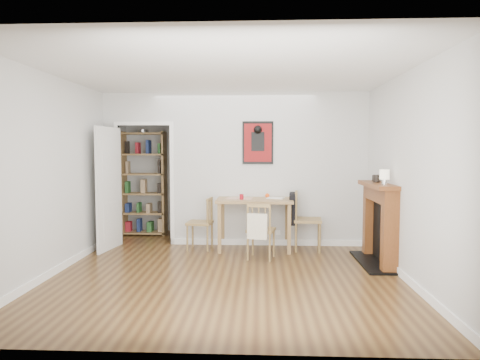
{
  "coord_description": "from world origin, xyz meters",
  "views": [
    {
      "loc": [
        0.43,
        -5.89,
        1.63
      ],
      "look_at": [
        0.13,
        0.6,
        1.17
      ],
      "focal_mm": 32.0,
      "sensor_mm": 36.0,
      "label": 1
    }
  ],
  "objects_px": {
    "chair_right": "(306,220)",
    "ceramic_jar_a": "(376,179)",
    "bookshelf": "(144,184)",
    "fireplace": "(380,221)",
    "mantel_lamp": "(384,175)",
    "dining_table": "(254,205)",
    "chair_front": "(261,230)",
    "orange_fruit": "(267,196)",
    "ceramic_jar_b": "(375,178)",
    "chair_left": "(200,223)",
    "red_glass": "(242,197)",
    "notebook": "(276,198)"
  },
  "relations": [
    {
      "from": "bookshelf",
      "to": "ceramic_jar_a",
      "type": "bearing_deg",
      "value": -25.23
    },
    {
      "from": "fireplace",
      "to": "notebook",
      "type": "height_order",
      "value": "fireplace"
    },
    {
      "from": "notebook",
      "to": "mantel_lamp",
      "type": "height_order",
      "value": "mantel_lamp"
    },
    {
      "from": "chair_left",
      "to": "orange_fruit",
      "type": "xyz_separation_m",
      "value": [
        1.11,
        0.21,
        0.44
      ]
    },
    {
      "from": "chair_front",
      "to": "notebook",
      "type": "xyz_separation_m",
      "value": [
        0.24,
        0.68,
        0.41
      ]
    },
    {
      "from": "bookshelf",
      "to": "chair_right",
      "type": "bearing_deg",
      "value": -21.43
    },
    {
      "from": "bookshelf",
      "to": "fireplace",
      "type": "distance_m",
      "value": 4.41
    },
    {
      "from": "fireplace",
      "to": "chair_front",
      "type": "bearing_deg",
      "value": 174.38
    },
    {
      "from": "mantel_lamp",
      "to": "dining_table",
      "type": "bearing_deg",
      "value": 146.9
    },
    {
      "from": "ceramic_jar_b",
      "to": "chair_front",
      "type": "bearing_deg",
      "value": -174.33
    },
    {
      "from": "mantel_lamp",
      "to": "ceramic_jar_b",
      "type": "distance_m",
      "value": 0.69
    },
    {
      "from": "chair_left",
      "to": "red_glass",
      "type": "bearing_deg",
      "value": -5.45
    },
    {
      "from": "chair_right",
      "to": "ceramic_jar_b",
      "type": "height_order",
      "value": "ceramic_jar_b"
    },
    {
      "from": "chair_left",
      "to": "chair_front",
      "type": "height_order",
      "value": "chair_left"
    },
    {
      "from": "notebook",
      "to": "mantel_lamp",
      "type": "xyz_separation_m",
      "value": [
        1.41,
        -1.19,
        0.45
      ]
    },
    {
      "from": "dining_table",
      "to": "mantel_lamp",
      "type": "xyz_separation_m",
      "value": [
        1.76,
        -1.15,
        0.55
      ]
    },
    {
      "from": "dining_table",
      "to": "chair_right",
      "type": "height_order",
      "value": "chair_right"
    },
    {
      "from": "fireplace",
      "to": "red_glass",
      "type": "xyz_separation_m",
      "value": [
        -2.02,
        0.68,
        0.26
      ]
    },
    {
      "from": "chair_front",
      "to": "chair_right",
      "type": "bearing_deg",
      "value": 38.99
    },
    {
      "from": "chair_front",
      "to": "fireplace",
      "type": "relative_size",
      "value": 0.68
    },
    {
      "from": "chair_front",
      "to": "ceramic_jar_b",
      "type": "relative_size",
      "value": 9.21
    },
    {
      "from": "orange_fruit",
      "to": "ceramic_jar_a",
      "type": "height_order",
      "value": "ceramic_jar_a"
    },
    {
      "from": "dining_table",
      "to": "ceramic_jar_a",
      "type": "xyz_separation_m",
      "value": [
        1.77,
        -0.71,
        0.48
      ]
    },
    {
      "from": "chair_right",
      "to": "chair_front",
      "type": "distance_m",
      "value": 0.95
    },
    {
      "from": "chair_right",
      "to": "orange_fruit",
      "type": "height_order",
      "value": "chair_right"
    },
    {
      "from": "fireplace",
      "to": "mantel_lamp",
      "type": "bearing_deg",
      "value": -98.65
    },
    {
      "from": "chair_right",
      "to": "bookshelf",
      "type": "height_order",
      "value": "bookshelf"
    },
    {
      "from": "dining_table",
      "to": "notebook",
      "type": "distance_m",
      "value": 0.37
    },
    {
      "from": "chair_right",
      "to": "ceramic_jar_a",
      "type": "xyz_separation_m",
      "value": [
        0.93,
        -0.67,
        0.72
      ]
    },
    {
      "from": "dining_table",
      "to": "chair_right",
      "type": "relative_size",
      "value": 1.27
    },
    {
      "from": "dining_table",
      "to": "chair_right",
      "type": "xyz_separation_m",
      "value": [
        0.84,
        -0.04,
        -0.23
      ]
    },
    {
      "from": "dining_table",
      "to": "red_glass",
      "type": "relative_size",
      "value": 14.22
    },
    {
      "from": "mantel_lamp",
      "to": "chair_front",
      "type": "bearing_deg",
      "value": 162.84
    },
    {
      "from": "chair_front",
      "to": "mantel_lamp",
      "type": "height_order",
      "value": "mantel_lamp"
    },
    {
      "from": "chair_left",
      "to": "notebook",
      "type": "relative_size",
      "value": 3.17
    },
    {
      "from": "fireplace",
      "to": "mantel_lamp",
      "type": "distance_m",
      "value": 0.76
    },
    {
      "from": "bookshelf",
      "to": "red_glass",
      "type": "xyz_separation_m",
      "value": [
        1.93,
        -1.26,
        -0.1
      ]
    },
    {
      "from": "fireplace",
      "to": "notebook",
      "type": "distance_m",
      "value": 1.7
    },
    {
      "from": "chair_front",
      "to": "fireplace",
      "type": "distance_m",
      "value": 1.72
    },
    {
      "from": "bookshelf",
      "to": "ceramic_jar_a",
      "type": "distance_m",
      "value": 4.32
    },
    {
      "from": "chair_left",
      "to": "mantel_lamp",
      "type": "distance_m",
      "value": 2.99
    },
    {
      "from": "chair_right",
      "to": "fireplace",
      "type": "bearing_deg",
      "value": -38.42
    },
    {
      "from": "ceramic_jar_a",
      "to": "notebook",
      "type": "bearing_deg",
      "value": 152.25
    },
    {
      "from": "bookshelf",
      "to": "orange_fruit",
      "type": "distance_m",
      "value": 2.55
    },
    {
      "from": "red_glass",
      "to": "ceramic_jar_b",
      "type": "relative_size",
      "value": 0.93
    },
    {
      "from": "bookshelf",
      "to": "chair_left",
      "type": "bearing_deg",
      "value": -43.89
    },
    {
      "from": "dining_table",
      "to": "orange_fruit",
      "type": "bearing_deg",
      "value": 35.42
    },
    {
      "from": "ceramic_jar_b",
      "to": "dining_table",
      "type": "bearing_deg",
      "value": 165.56
    },
    {
      "from": "red_glass",
      "to": "notebook",
      "type": "relative_size",
      "value": 0.32
    },
    {
      "from": "chair_right",
      "to": "red_glass",
      "type": "distance_m",
      "value": 1.12
    }
  ]
}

